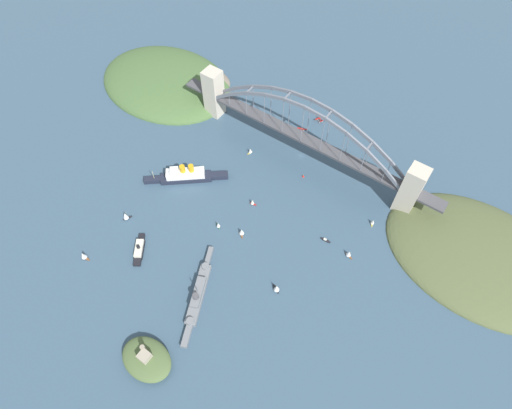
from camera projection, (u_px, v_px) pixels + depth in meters
The scene contains 21 objects.
ground_plane at pixel (301, 156), 428.82m from camera, with size 1400.00×1400.00×0.00m, color #385166.
harbor_arch_bridge at pixel (304, 136), 405.03m from camera, with size 283.53×16.01×71.26m.
headland_west_shore at pixel (483, 258), 363.78m from camera, with size 166.91×119.67×22.96m.
headland_east_shore at pixel (168, 83), 491.61m from camera, with size 161.07×122.40×28.83m.
ocean_liner at pixel (186, 175), 407.04m from camera, with size 66.30×56.84×19.99m.
naval_cruiser at pixel (198, 294), 341.57m from camera, with size 39.89×80.54×17.68m.
harbor_ferry_steamer at pixel (139, 249), 365.89m from camera, with size 22.42×28.59×7.46m.
fort_island_mid_harbor at pixel (147, 359), 311.12m from camera, with size 40.72×29.54×16.62m.
seaplane_taxiing_near_bridge at pixel (320, 119), 455.56m from camera, with size 8.66×9.98×4.68m.
seaplane_second_in_formation at pixel (302, 130), 446.49m from camera, with size 10.39×7.56×4.88m.
small_boat_0 at pixel (250, 151), 428.53m from camera, with size 4.11×6.23×6.83m.
small_boat_1 at pixel (252, 202), 392.57m from camera, with size 6.21×4.09×7.13m.
small_boat_2 at pixel (125, 216), 382.51m from camera, with size 6.34×8.16×9.96m.
small_boat_3 at pixel (83, 256), 360.32m from camera, with size 8.63×5.12×8.92m.
small_boat_4 at pixel (349, 254), 361.90m from camera, with size 7.54×5.40×7.92m.
small_boat_5 at pixel (242, 232), 374.13m from camera, with size 6.77×7.12×7.98m.
small_boat_6 at pixel (277, 288), 343.31m from camera, with size 8.14×6.40×9.51m.
small_boat_7 at pixel (218, 225), 378.31m from camera, with size 5.83×4.65×7.54m.
small_boat_8 at pixel (373, 222), 380.64m from camera, with size 4.33×5.93×6.53m.
small_boat_9 at pixel (325, 240), 372.87m from camera, with size 9.14×2.65×1.90m.
channel_marker_buoy at pixel (303, 176), 412.83m from camera, with size 2.20×2.20×2.75m.
Camera 1 is at (-125.07, 258.05, 325.79)m, focal length 29.82 mm.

